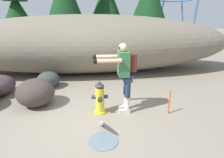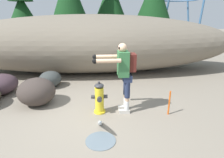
{
  "view_description": "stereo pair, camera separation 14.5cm",
  "coord_description": "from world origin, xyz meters",
  "px_view_note": "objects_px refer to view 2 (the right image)",
  "views": [
    {
      "loc": [
        0.1,
        -3.88,
        2.25
      ],
      "look_at": [
        0.58,
        0.47,
        0.75
      ],
      "focal_mm": 29.79,
      "sensor_mm": 36.0,
      "label": 1
    },
    {
      "loc": [
        0.24,
        -3.89,
        2.25
      ],
      "look_at": [
        0.58,
        0.47,
        0.75
      ],
      "focal_mm": 29.79,
      "sensor_mm": 36.0,
      "label": 2
    }
  ],
  "objects_px": {
    "utility_worker": "(123,70)",
    "boulder_outlier": "(50,79)",
    "fire_hydrant": "(99,99)",
    "survey_stake": "(169,103)",
    "boulder_large": "(37,92)"
  },
  "relations": [
    {
      "from": "survey_stake",
      "to": "boulder_large",
      "type": "bearing_deg",
      "value": 166.14
    },
    {
      "from": "utility_worker",
      "to": "survey_stake",
      "type": "relative_size",
      "value": 2.8
    },
    {
      "from": "boulder_outlier",
      "to": "survey_stake",
      "type": "distance_m",
      "value": 3.85
    },
    {
      "from": "fire_hydrant",
      "to": "boulder_large",
      "type": "bearing_deg",
      "value": 160.55
    },
    {
      "from": "fire_hydrant",
      "to": "utility_worker",
      "type": "distance_m",
      "value": 0.9
    },
    {
      "from": "utility_worker",
      "to": "boulder_outlier",
      "type": "height_order",
      "value": "utility_worker"
    },
    {
      "from": "fire_hydrant",
      "to": "boulder_outlier",
      "type": "bearing_deg",
      "value": 130.61
    },
    {
      "from": "fire_hydrant",
      "to": "survey_stake",
      "type": "height_order",
      "value": "fire_hydrant"
    },
    {
      "from": "fire_hydrant",
      "to": "survey_stake",
      "type": "bearing_deg",
      "value": -7.97
    },
    {
      "from": "boulder_large",
      "to": "utility_worker",
      "type": "bearing_deg",
      "value": -14.48
    },
    {
      "from": "utility_worker",
      "to": "boulder_large",
      "type": "distance_m",
      "value": 2.39
    },
    {
      "from": "survey_stake",
      "to": "fire_hydrant",
      "type": "bearing_deg",
      "value": 172.03
    },
    {
      "from": "fire_hydrant",
      "to": "boulder_outlier",
      "type": "height_order",
      "value": "fire_hydrant"
    },
    {
      "from": "utility_worker",
      "to": "boulder_large",
      "type": "bearing_deg",
      "value": -14.91
    },
    {
      "from": "utility_worker",
      "to": "boulder_outlier",
      "type": "bearing_deg",
      "value": -40.97
    }
  ]
}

